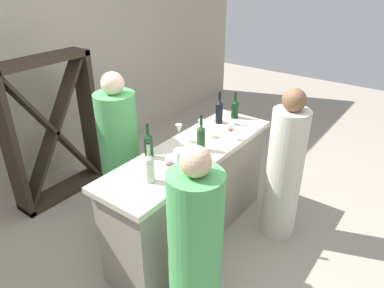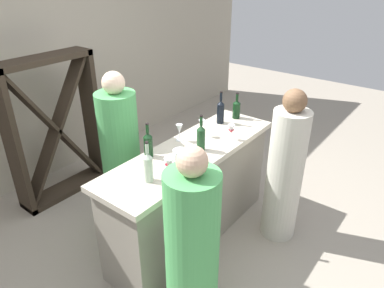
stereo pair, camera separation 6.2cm
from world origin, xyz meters
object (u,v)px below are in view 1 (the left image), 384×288
object	(u,v)px
wine_bottle_second_right_near_black	(219,111)
wine_glass_near_center	(170,164)
wine_rack	(53,131)
wine_glass_near_right	(201,124)
wine_glass_near_left	(231,129)
person_left_guest	(195,252)
wine_bottle_leftmost_clear_pale	(150,167)
wine_bottle_rightmost_dark_green	(235,108)
person_right_guest	(121,160)
water_pitcher	(181,161)
wine_bottle_center_olive_green	(201,137)
wine_bottle_second_left_dark_green	(149,145)
person_center_guest	(284,172)
wine_glass_far_left	(179,130)

from	to	relation	value
wine_bottle_second_right_near_black	wine_glass_near_center	world-z (taller)	wine_bottle_second_right_near_black
wine_rack	wine_glass_near_right	world-z (taller)	wine_rack
wine_rack	wine_glass_near_center	world-z (taller)	wine_rack
wine_glass_near_left	person_left_guest	xyz separation A→B (m)	(-1.12, -0.42, -0.38)
wine_bottle_leftmost_clear_pale	wine_bottle_rightmost_dark_green	bearing A→B (deg)	4.85
person_left_guest	person_right_guest	xyz separation A→B (m)	(0.49, 1.25, 0.06)
wine_glass_near_right	person_right_guest	size ratio (longest dim) A/B	0.10
wine_bottle_leftmost_clear_pale	wine_glass_near_center	size ratio (longest dim) A/B	2.04
wine_glass_near_right	person_left_guest	world-z (taller)	person_left_guest
wine_bottle_rightmost_dark_green	wine_glass_near_center	bearing A→B (deg)	-171.01
wine_glass_near_left	water_pitcher	size ratio (longest dim) A/B	0.78
wine_bottle_center_olive_green	wine_glass_near_center	size ratio (longest dim) A/B	2.04
wine_bottle_center_olive_green	water_pitcher	xyz separation A→B (m)	(-0.39, -0.09, -0.03)
wine_bottle_second_left_dark_green	wine_glass_near_left	xyz separation A→B (m)	(0.70, -0.37, -0.02)
wine_bottle_rightmost_dark_green	person_left_guest	size ratio (longest dim) A/B	0.19
wine_bottle_leftmost_clear_pale	wine_bottle_center_olive_green	distance (m)	0.64
wine_bottle_center_olive_green	wine_bottle_rightmost_dark_green	size ratio (longest dim) A/B	1.19
wine_glass_near_right	person_right_guest	bearing A→B (deg)	132.48
person_left_guest	person_right_guest	distance (m)	1.35
wine_bottle_rightmost_dark_green	water_pitcher	size ratio (longest dim) A/B	1.45
wine_bottle_second_left_dark_green	person_center_guest	bearing A→B (deg)	-44.13
wine_bottle_leftmost_clear_pale	water_pitcher	size ratio (longest dim) A/B	1.73
wine_bottle_center_olive_green	wine_glass_near_left	bearing A→B (deg)	-15.45
water_pitcher	wine_bottle_rightmost_dark_green	bearing A→B (deg)	10.62
wine_bottle_leftmost_clear_pale	wine_bottle_second_left_dark_green	bearing A→B (deg)	44.14
wine_bottle_leftmost_clear_pale	person_left_guest	bearing A→B (deg)	-105.66
wine_bottle_center_olive_green	wine_bottle_rightmost_dark_green	world-z (taller)	wine_bottle_center_olive_green
wine_bottle_second_right_near_black	wine_glass_near_right	bearing A→B (deg)	-174.95
wine_glass_far_left	person_left_guest	size ratio (longest dim) A/B	0.11
wine_glass_near_left	water_pitcher	xyz separation A→B (m)	(-0.73, 0.01, -0.00)
person_center_guest	wine_glass_near_center	bearing A→B (deg)	66.95
wine_bottle_second_left_dark_green	wine_bottle_rightmost_dark_green	world-z (taller)	wine_bottle_second_left_dark_green
wine_bottle_second_right_near_black	wine_bottle_rightmost_dark_green	world-z (taller)	wine_bottle_second_right_near_black
wine_glass_near_left	wine_glass_near_center	size ratio (longest dim) A/B	0.91
wine_bottle_center_olive_green	wine_glass_near_right	distance (m)	0.29
wine_glass_far_left	person_center_guest	size ratio (longest dim) A/B	0.11
wine_rack	wine_bottle_rightmost_dark_green	world-z (taller)	wine_rack
wine_glass_near_left	wine_glass_near_right	distance (m)	0.28
wine_bottle_leftmost_clear_pale	person_left_guest	world-z (taller)	person_left_guest
wine_bottle_second_right_near_black	wine_glass_far_left	distance (m)	0.57
wine_glass_near_center	person_left_guest	bearing A→B (deg)	-122.74
wine_bottle_rightmost_dark_green	wine_glass_near_left	distance (m)	0.52
wine_bottle_second_left_dark_green	wine_glass_far_left	distance (m)	0.39
wine_rack	wine_bottle_rightmost_dark_green	xyz separation A→B (m)	(1.16, -1.58, 0.27)
wine_rack	wine_glass_near_center	distance (m)	1.82
wine_bottle_center_olive_green	wine_glass_near_center	xyz separation A→B (m)	(-0.50, -0.07, -0.01)
wine_glass_near_right	person_center_guest	world-z (taller)	person_center_guest
water_pitcher	person_center_guest	bearing A→B (deg)	-28.53
wine_bottle_leftmost_clear_pale	wine_bottle_center_olive_green	bearing A→B (deg)	-1.29
wine_glass_near_center	wine_glass_near_right	world-z (taller)	wine_glass_near_right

